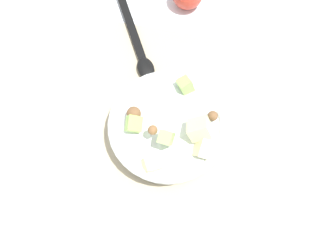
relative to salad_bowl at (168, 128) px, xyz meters
The scene contains 4 objects.
ground_plane 0.05m from the salad_bowl, 44.98° to the left, with size 2.40×2.40×0.00m, color silver.
placemat 0.04m from the salad_bowl, 44.98° to the left, with size 0.47×0.32×0.01m, color tan.
salad_bowl is the anchor object (origin of this frame).
serving_spoon 0.21m from the salad_bowl, 29.54° to the left, with size 0.22×0.14×0.01m.
Camera 1 is at (-0.24, -0.06, 0.66)m, focal length 36.62 mm.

